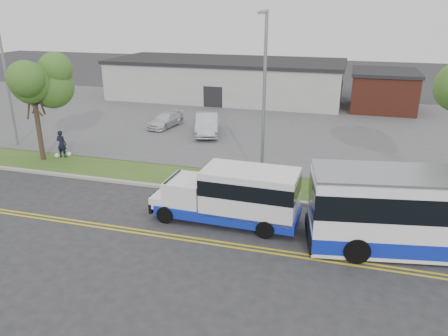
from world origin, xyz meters
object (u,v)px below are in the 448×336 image
(tree_west, at_px, (32,84))
(parked_car_b, at_px, (166,120))
(pedestrian, at_px, (62,144))
(parked_car_a, at_px, (207,124))
(shuttle_bus, at_px, (236,194))
(streetlight_far, at_px, (7,86))
(streetlight_near, at_px, (264,97))

(tree_west, distance_m, parked_car_b, 12.01)
(pedestrian, distance_m, parked_car_a, 11.24)
(pedestrian, distance_m, parked_car_b, 10.05)
(shuttle_bus, height_order, parked_car_b, shuttle_bus)
(parked_car_a, bearing_deg, parked_car_b, 147.62)
(streetlight_far, xyz_separation_m, pedestrian, (4.98, -1.42, -3.44))
(tree_west, relative_size, parked_car_a, 1.38)
(tree_west, distance_m, streetlight_near, 15.01)
(pedestrian, bearing_deg, parked_car_a, -135.81)
(streetlight_far, height_order, shuttle_bus, streetlight_far)
(tree_west, xyz_separation_m, streetlight_far, (-4.00, 2.22, -0.65))
(parked_car_a, bearing_deg, pedestrian, -149.37)
(streetlight_far, bearing_deg, tree_west, -28.98)
(shuttle_bus, bearing_deg, streetlight_far, 160.23)
(shuttle_bus, relative_size, pedestrian, 3.86)
(streetlight_near, distance_m, pedestrian, 14.69)
(tree_west, bearing_deg, streetlight_near, -1.80)
(tree_west, distance_m, shuttle_bus, 15.95)
(shuttle_bus, relative_size, parked_car_a, 1.43)
(shuttle_bus, bearing_deg, tree_west, 162.52)
(streetlight_far, distance_m, parked_car_b, 12.27)
(streetlight_far, relative_size, parked_car_b, 1.98)
(shuttle_bus, bearing_deg, streetlight_near, 87.43)
(streetlight_near, xyz_separation_m, shuttle_bus, (-0.31, -4.54, -3.78))
(streetlight_far, bearing_deg, streetlight_near, -8.05)
(pedestrian, relative_size, parked_car_a, 0.37)
(pedestrian, height_order, parked_car_a, pedestrian)
(parked_car_a, bearing_deg, tree_west, -150.18)
(tree_west, relative_size, streetlight_near, 0.73)
(streetlight_far, relative_size, pedestrian, 4.30)
(streetlight_near, relative_size, parked_car_b, 2.35)
(tree_west, height_order, parked_car_b, tree_west)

